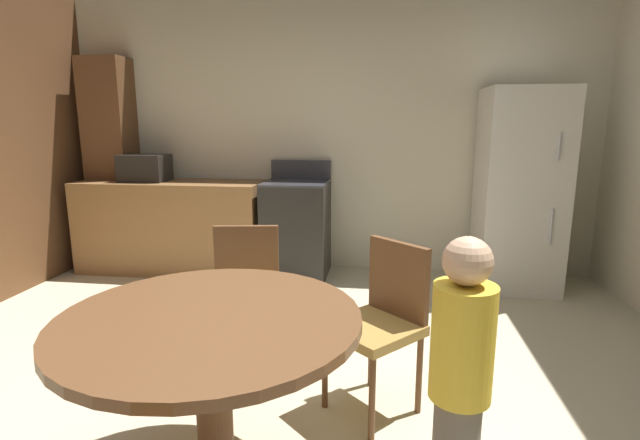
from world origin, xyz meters
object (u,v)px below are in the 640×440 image
Objects in this scene: dining_table at (212,355)px; chair_north at (245,292)px; chair_northeast at (382,316)px; person_child at (460,376)px; oven_range at (297,228)px; microwave at (145,168)px; refrigerator at (519,190)px.

chair_north is at bearing 99.07° from dining_table.
person_child is at bearing 64.81° from chair_northeast.
microwave is (-1.51, -0.00, 0.56)m from oven_range.
oven_range is 2.26m from chair_northeast.
dining_table is (-1.82, -2.74, -0.28)m from refrigerator.
oven_range reaches higher than chair_northeast.
refrigerator is 4.00× the size of microwave.
person_child is at bearing -108.17° from refrigerator.
microwave is at bearing 121.36° from dining_table.
chair_northeast is at bearing -41.87° from microwave.
chair_northeast reaches higher than dining_table.
chair_northeast is (-1.18, -2.05, -0.38)m from refrigerator.
refrigerator reaches higher than oven_range.
chair_north is (1.55, -1.86, -0.53)m from microwave.
chair_northeast is 0.80× the size of person_child.
refrigerator is 3.30m from dining_table.
refrigerator is 1.61× the size of person_child.
oven_range is 1.26× the size of chair_north.
chair_north is 0.83m from chair_northeast.
chair_north is at bearing -50.14° from microwave.
oven_range is at bearing -68.26° from person_child.
chair_north is (-0.15, 0.93, -0.10)m from dining_table.
dining_table is at bearing 0.00° from chair_north.
refrigerator is (2.01, -0.05, 0.41)m from oven_range.
refrigerator is 1.55× the size of dining_table.
oven_range reaches higher than chair_north.
refrigerator is at bearing 56.41° from dining_table.
refrigerator reaches higher than chair_north.
dining_table is 1.31× the size of chair_north.
person_child is (1.07, -0.93, 0.08)m from chair_north.
microwave is at bearing -88.95° from chair_northeast.
chair_north is at bearing -137.42° from refrigerator.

